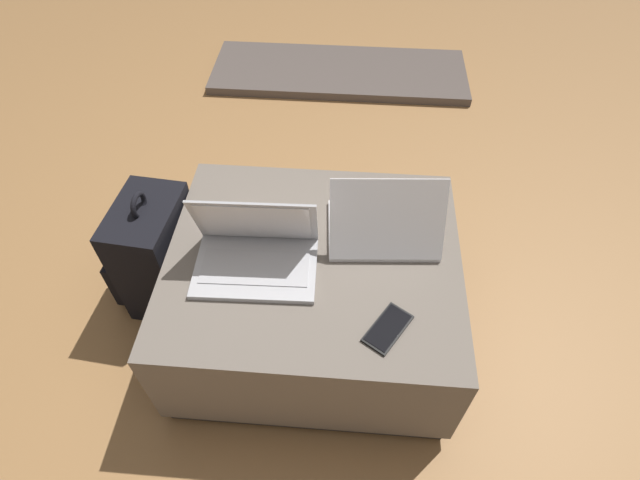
# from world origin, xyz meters

# --- Properties ---
(ground_plane) EXTENTS (14.00, 14.00, 0.00)m
(ground_plane) POSITION_xyz_m (0.00, 0.00, 0.00)
(ground_plane) COLOR #9E7042
(ottoman) EXTENTS (0.86, 0.75, 0.40)m
(ottoman) POSITION_xyz_m (0.00, 0.00, 0.20)
(ottoman) COLOR #3D3832
(ottoman) RESTS_ON ground_plane
(laptop_near) EXTENTS (0.35, 0.24, 0.23)m
(laptop_near) POSITION_xyz_m (-0.16, -0.04, 0.44)
(laptop_near) COLOR #B7B7BC
(laptop_near) RESTS_ON ottoman
(laptop_far) EXTENTS (0.34, 0.26, 0.23)m
(laptop_far) POSITION_xyz_m (0.20, 0.09, 0.44)
(laptop_far) COLOR silver
(laptop_far) RESTS_ON ottoman
(cell_phone) EXTENTS (0.14, 0.16, 0.01)m
(cell_phone) POSITION_xyz_m (0.21, -0.23, 0.40)
(cell_phone) COLOR black
(cell_phone) RESTS_ON ottoman
(backpack) EXTENTS (0.27, 0.30, 0.49)m
(backpack) POSITION_xyz_m (-0.55, 0.11, 0.21)
(backpack) COLOR black
(backpack) RESTS_ON ground_plane
(fireplace_hearth) EXTENTS (1.40, 0.50, 0.04)m
(fireplace_hearth) POSITION_xyz_m (0.00, 1.62, 0.02)
(fireplace_hearth) COLOR #564C47
(fireplace_hearth) RESTS_ON ground_plane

